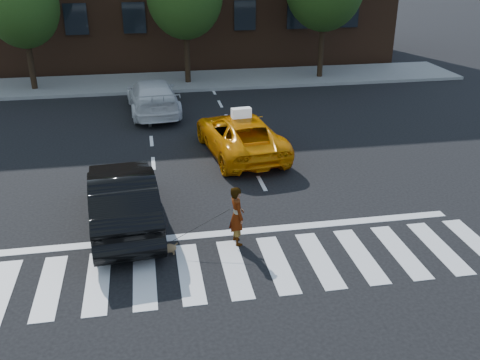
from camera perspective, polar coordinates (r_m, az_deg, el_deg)
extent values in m
plane|color=black|center=(12.20, -0.62, -9.41)|extent=(120.00, 120.00, 0.00)
cube|color=silver|center=(12.20, -0.62, -9.38)|extent=(13.00, 2.40, 0.01)
cube|color=silver|center=(13.55, -1.76, -5.69)|extent=(12.00, 0.30, 0.01)
cube|color=slate|center=(28.37, -6.66, 10.41)|extent=(30.00, 4.00, 0.15)
cylinder|color=black|center=(28.02, -21.48, 12.01)|extent=(0.28, 0.28, 3.25)
ellipsoid|color=#1D3D10|center=(27.68, -22.26, 16.85)|extent=(3.38, 3.38, 3.89)
cylinder|color=black|center=(27.57, -5.69, 13.67)|extent=(0.28, 0.28, 3.55)
cylinder|color=black|center=(28.95, 8.68, 14.32)|extent=(0.28, 0.28, 3.85)
imported|color=orange|center=(18.34, 0.02, 4.85)|extent=(2.83, 5.13, 1.36)
imported|color=black|center=(13.90, -12.37, -1.91)|extent=(2.01, 4.78, 1.54)
imported|color=silver|center=(23.23, -9.30, 8.80)|extent=(2.36, 5.05, 1.43)
imported|color=#999999|center=(12.79, -0.33, -3.82)|extent=(0.44, 0.59, 1.49)
ellipsoid|color=olive|center=(12.71, -7.68, -7.24)|extent=(0.43, 0.29, 0.22)
sphere|color=olive|center=(12.64, -8.53, -7.18)|extent=(0.19, 0.19, 0.16)
sphere|color=olive|center=(12.64, -8.81, -7.35)|extent=(0.09, 0.09, 0.08)
cylinder|color=olive|center=(12.72, -6.87, -6.85)|extent=(0.12, 0.06, 0.09)
sphere|color=olive|center=(12.66, -8.60, -6.88)|extent=(0.07, 0.07, 0.06)
sphere|color=olive|center=(12.57, -8.48, -7.11)|extent=(0.07, 0.07, 0.06)
cylinder|color=olive|center=(12.71, -8.09, -7.90)|extent=(0.05, 0.05, 0.10)
cylinder|color=olive|center=(12.79, -8.21, -7.69)|extent=(0.05, 0.05, 0.10)
cylinder|color=olive|center=(12.76, -7.09, -7.70)|extent=(0.05, 0.05, 0.10)
cylinder|color=olive|center=(12.84, -7.22, -7.49)|extent=(0.05, 0.05, 0.10)
cube|color=white|center=(17.89, 0.13, 7.18)|extent=(0.68, 0.36, 0.32)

